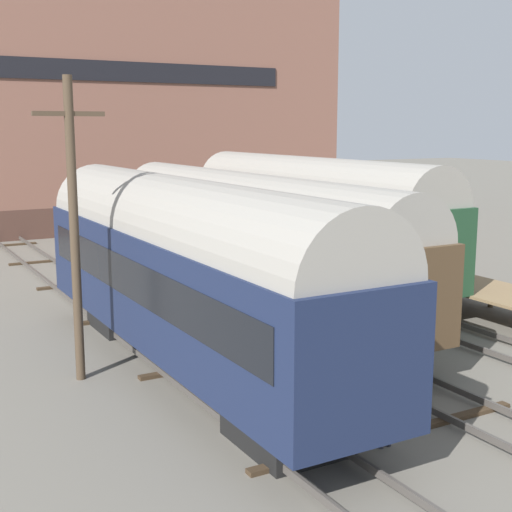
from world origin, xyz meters
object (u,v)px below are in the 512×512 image
at_px(train_car_navy, 184,265).
at_px(utility_pole, 74,226).
at_px(train_car_green, 309,213).
at_px(train_car_brown, 247,234).
at_px(person_worker, 386,402).
at_px(bench, 414,256).

relative_size(train_car_navy, utility_pole, 1.99).
distance_m(train_car_green, train_car_brown, 5.23).
bearing_deg(person_worker, utility_pole, 121.60).
height_order(bench, utility_pole, utility_pole).
bearing_deg(train_car_green, train_car_brown, -148.12).
distance_m(bench, utility_pole, 14.94).
bearing_deg(train_car_navy, train_car_brown, 46.46).
height_order(train_car_brown, train_car_navy, train_car_navy).
height_order(train_car_green, utility_pole, utility_pole).
xyz_separation_m(train_car_green, person_worker, (-7.09, -13.62, -2.07)).
relative_size(train_car_brown, train_car_navy, 1.14).
height_order(train_car_brown, bench, train_car_brown).
relative_size(train_car_green, bench, 11.08).
distance_m(train_car_brown, person_worker, 11.33).
bearing_deg(bench, person_worker, -133.82).
relative_size(train_car_green, train_car_brown, 0.88).
height_order(train_car_navy, utility_pole, utility_pole).
xyz_separation_m(train_car_green, utility_pole, (-11.49, -6.47, 1.03)).
bearing_deg(train_car_brown, train_car_green, 31.88).
bearing_deg(train_car_brown, utility_pole, -152.28).
height_order(train_car_green, person_worker, train_car_green).
bearing_deg(train_car_green, utility_pole, -150.63).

